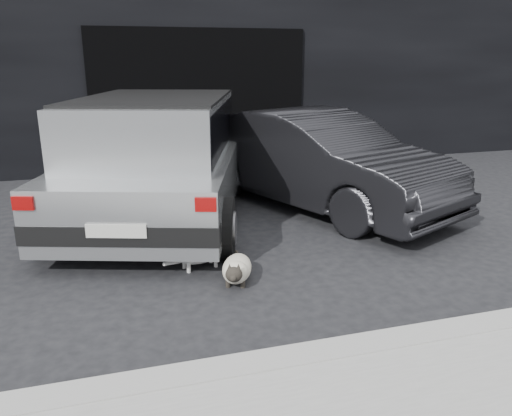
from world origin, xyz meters
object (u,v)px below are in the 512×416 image
object	(u,v)px
silver_hatchback	(160,152)
cat_white	(203,252)
second_car	(317,160)
cat_siamese	(236,269)

from	to	relation	value
silver_hatchback	cat_white	size ratio (longest dim) A/B	6.53
second_car	cat_white	distance (m)	2.69
silver_hatchback	second_car	world-z (taller)	silver_hatchback
cat_siamese	cat_white	size ratio (longest dim) A/B	1.11
second_car	cat_siamese	size ratio (longest dim) A/B	5.12
second_car	cat_siamese	distance (m)	2.86
cat_siamese	silver_hatchback	bearing A→B (deg)	-59.53
silver_hatchback	second_car	bearing A→B (deg)	14.08
cat_white	cat_siamese	bearing A→B (deg)	15.79
silver_hatchback	second_car	distance (m)	2.21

